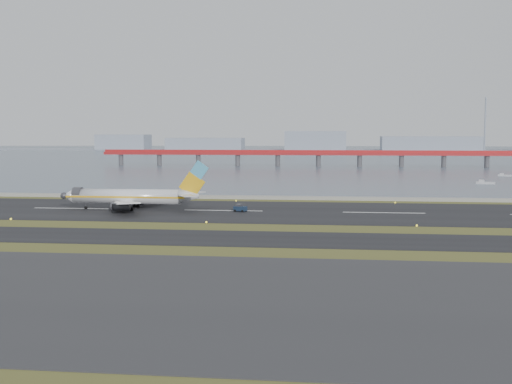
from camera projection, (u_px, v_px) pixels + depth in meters
ground at (199, 228)px, 132.51m from camera, size 1000.00×1000.00×0.00m
apron_strip at (108, 294)px, 78.10m from camera, size 1000.00×50.00×0.10m
taxiway_strip at (187, 237)px, 120.64m from camera, size 1000.00×18.00×0.10m
runway_strip at (223, 211)px, 162.19m from camera, size 1000.00×45.00×0.10m
seawall at (240, 197)px, 191.82m from camera, size 1000.00×2.50×1.00m
bay_water at (301, 155)px, 587.57m from camera, size 1400.00×800.00×1.30m
red_pier at (318, 154)px, 376.88m from camera, size 260.00×5.00×10.20m
far_shoreline at (319, 145)px, 743.75m from camera, size 1400.00×80.00×60.50m
airliner at (133, 197)px, 163.54m from camera, size 38.52×32.89×12.80m
pushback_tug at (240, 208)px, 159.74m from camera, size 3.51×2.75×1.98m
workboat_near at (485, 183)px, 247.55m from camera, size 7.25×3.84×1.68m
workboat_far at (504, 175)px, 292.08m from camera, size 6.24×3.16×1.45m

